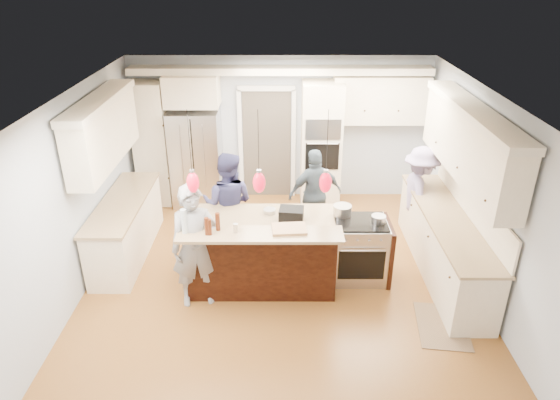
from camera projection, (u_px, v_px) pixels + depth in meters
The scene contains 23 objects.
ground_plane at pixel (280, 282), 7.24m from camera, with size 6.00×6.00×0.00m, color olive.
room_shell at pixel (280, 165), 6.45m from camera, with size 5.54×6.04×2.72m.
refrigerator at pixel (197, 158), 9.23m from camera, with size 0.90×0.70×1.80m, color #B7B7BC.
oven_column at pixel (321, 145), 9.14m from camera, with size 0.72×0.69×2.30m.
back_upper_cabinets at pixel (239, 116), 9.00m from camera, with size 5.30×0.61×2.54m.
right_counter_run at pixel (453, 208), 7.05m from camera, with size 0.64×3.10×2.51m.
left_cabinets at pixel (118, 193), 7.51m from camera, with size 0.64×2.30×2.51m.
kitchen_island at pixel (263, 250), 7.10m from camera, with size 2.10×1.46×1.12m.
island_range at pixel (360, 249), 7.18m from camera, with size 0.82×0.71×0.92m.
pendant_lights at pixel (259, 182), 6.00m from camera, with size 1.75×0.15×1.03m.
person_bar_end at pixel (195, 247), 6.47m from camera, with size 0.63×0.41×1.72m, color gray.
person_far_left at pixel (228, 204), 7.65m from camera, with size 0.81×0.63×1.67m, color navy.
person_far_right at pixel (315, 194), 8.16m from camera, with size 0.89×0.37×1.52m, color #485965.
person_range_side at pixel (419, 194), 8.07m from camera, with size 1.03×0.59×1.59m, color #8B7CA8.
floor_rug at pixel (442, 326), 6.36m from camera, with size 0.62×0.91×0.01m, color olive.
water_bottle at pixel (184, 221), 6.21m from camera, with size 0.08×0.08×0.32m, color silver.
beer_bottle_a at pixel (207, 226), 6.19m from camera, with size 0.06×0.06×0.23m, color #4B1E0D.
beer_bottle_b at pixel (209, 227), 6.18m from camera, with size 0.05×0.05×0.22m, color #4B1E0D.
beer_bottle_c at pixel (218, 222), 6.29m from camera, with size 0.06×0.06×0.24m, color #4B1E0D.
drink_can at pixel (235, 228), 6.27m from camera, with size 0.06×0.06×0.12m, color #B7B7BC.
cutting_board at pixel (289, 229), 6.33m from camera, with size 0.44×0.31×0.03m, color tan.
pot_large at pixel (342, 210), 7.10m from camera, with size 0.26×0.26×0.15m, color #B7B7BC.
pot_small at pixel (378, 219), 6.93m from camera, with size 0.20×0.20×0.10m, color #B7B7BC.
Camera 1 is at (0.01, -6.00, 4.23)m, focal length 32.00 mm.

